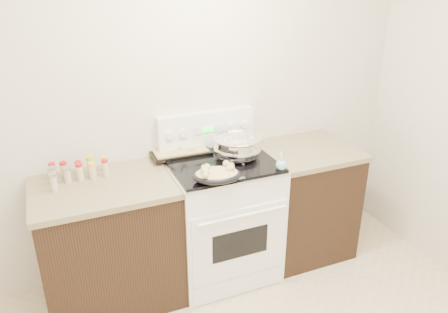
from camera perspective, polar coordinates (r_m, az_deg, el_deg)
room_shell at (r=1.51m, az=8.01°, el=3.15°), size 4.10×3.60×2.75m
counter_left at (r=3.19m, az=-14.59°, el=-10.86°), size 0.93×0.67×0.92m
counter_right at (r=3.66m, az=10.27°, el=-5.60°), size 0.73×0.67×0.92m
kitchen_range at (r=3.34m, az=-0.37°, el=-7.70°), size 0.78×0.73×1.22m
mixing_bowl at (r=3.15m, az=1.75°, el=1.23°), size 0.42×0.42×0.21m
roasting_pan at (r=2.82m, az=-0.97°, el=-2.35°), size 0.36×0.29×0.11m
baking_sheet at (r=3.29m, az=-5.85°, el=0.90°), size 0.44×0.31×0.06m
wooden_spoon at (r=3.07m, az=0.94°, el=-0.82°), size 0.12×0.25×0.04m
blue_ladle at (r=3.03m, az=7.49°, el=-0.95°), size 0.16×0.25×0.10m
spice_jars at (r=3.05m, az=-18.74°, el=-1.80°), size 0.39×0.23×0.13m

